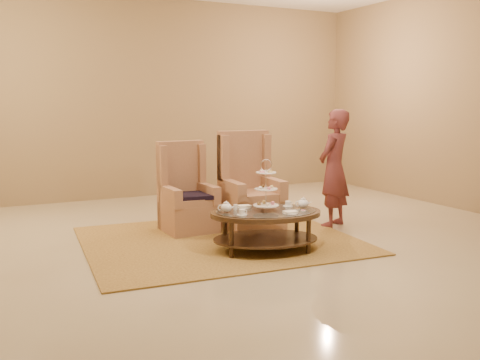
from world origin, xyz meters
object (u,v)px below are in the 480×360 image
tea_table (266,218)px  armchair_right (249,197)px  armchair_left (186,201)px  person (334,168)px

tea_table → armchair_right: armchair_right is taller
armchair_right → armchair_left: bearing=164.7°
armchair_left → person: (1.90, -0.63, 0.40)m
tea_table → armchair_right: (0.33, 1.05, 0.05)m
armchair_left → armchair_right: armchair_right is taller
armchair_left → person: size_ratio=0.74×
tea_table → person: bearing=41.2°
armchair_left → person: person is taller
tea_table → person: person is taller
tea_table → armchair_right: bearing=88.4°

